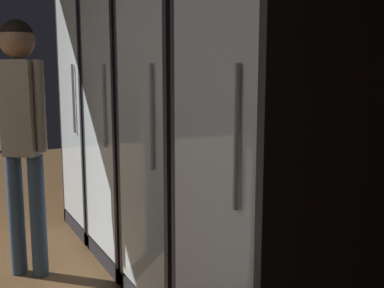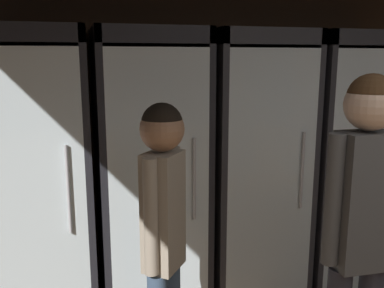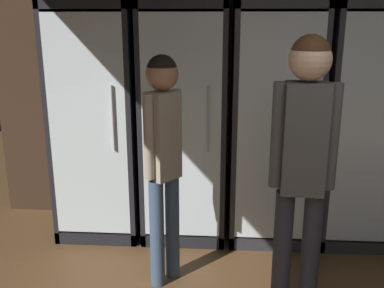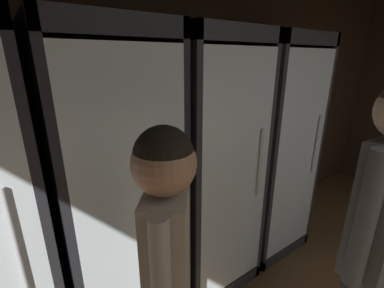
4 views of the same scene
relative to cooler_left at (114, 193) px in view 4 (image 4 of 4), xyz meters
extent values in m
cube|color=#382619|center=(1.24, 0.32, 0.42)|extent=(6.00, 0.06, 2.80)
cube|color=black|center=(-0.40, -0.04, 0.01)|extent=(0.04, 0.64, 1.98)
cylinder|color=#B2B2B7|center=(-0.52, -0.38, 0.11)|extent=(0.02, 0.02, 0.50)
cylinder|color=#336B38|center=(-0.53, -0.05, -0.32)|extent=(0.06, 0.06, 0.19)
cylinder|color=#336B38|center=(-0.53, -0.05, -0.18)|extent=(0.02, 0.02, 0.08)
cylinder|color=white|center=(-0.53, -0.05, -0.32)|extent=(0.06, 0.06, 0.07)
cube|color=black|center=(0.00, 0.25, 0.01)|extent=(0.68, 0.04, 1.98)
cube|color=black|center=(-0.32, -0.04, 0.01)|extent=(0.04, 0.64, 1.98)
cube|color=black|center=(0.32, -0.04, 0.01)|extent=(0.04, 0.64, 1.98)
cube|color=black|center=(0.00, -0.04, 0.95)|extent=(0.68, 0.64, 0.10)
cube|color=white|center=(0.00, 0.22, 0.01)|extent=(0.60, 0.02, 1.74)
cube|color=silver|center=(0.00, -0.35, 0.01)|extent=(0.60, 0.02, 1.74)
cylinder|color=#B2B2B7|center=(0.20, -0.38, 0.11)|extent=(0.02, 0.02, 0.50)
cylinder|color=#9EAD99|center=(-0.14, -0.06, -0.62)|extent=(0.03, 0.03, 0.09)
cylinder|color=#194723|center=(0.14, -0.04, -0.75)|extent=(0.08, 0.08, 0.19)
cylinder|color=#194723|center=(0.14, -0.04, -0.62)|extent=(0.02, 0.02, 0.06)
cylinder|color=white|center=(0.14, -0.04, -0.76)|extent=(0.08, 0.08, 0.07)
cube|color=silver|center=(0.00, -0.04, -0.42)|extent=(0.58, 0.56, 0.02)
cylinder|color=#336B38|center=(-0.14, -0.02, -0.30)|extent=(0.07, 0.07, 0.22)
cylinder|color=#336B38|center=(-0.14, -0.02, -0.15)|extent=(0.03, 0.03, 0.08)
cylinder|color=tan|center=(-0.14, -0.02, -0.29)|extent=(0.07, 0.07, 0.06)
cylinder|color=brown|center=(0.14, -0.09, -0.31)|extent=(0.08, 0.08, 0.20)
cylinder|color=brown|center=(0.14, -0.09, -0.17)|extent=(0.03, 0.03, 0.09)
cylinder|color=beige|center=(0.14, -0.09, -0.33)|extent=(0.08, 0.08, 0.05)
cube|color=silver|center=(0.00, -0.04, 0.01)|extent=(0.58, 0.56, 0.02)
cylinder|color=#9EAD99|center=(-0.19, 0.00, 0.12)|extent=(0.07, 0.07, 0.20)
cylinder|color=#9EAD99|center=(-0.19, 0.00, 0.26)|extent=(0.02, 0.02, 0.07)
cylinder|color=tan|center=(-0.19, 0.00, 0.12)|extent=(0.08, 0.08, 0.07)
cylinder|color=#194723|center=(0.01, -0.01, 0.12)|extent=(0.08, 0.08, 0.20)
cylinder|color=#194723|center=(0.01, -0.01, 0.25)|extent=(0.03, 0.03, 0.07)
cylinder|color=beige|center=(0.01, -0.01, 0.09)|extent=(0.08, 0.08, 0.06)
cylinder|color=black|center=(0.19, -0.05, 0.13)|extent=(0.07, 0.07, 0.24)
cylinder|color=black|center=(0.19, -0.05, 0.30)|extent=(0.02, 0.02, 0.10)
cylinder|color=tan|center=(0.19, -0.05, 0.12)|extent=(0.07, 0.07, 0.06)
cube|color=silver|center=(0.00, -0.04, 0.44)|extent=(0.58, 0.56, 0.02)
cylinder|color=#9EAD99|center=(-0.22, -0.05, 0.57)|extent=(0.07, 0.07, 0.24)
cylinder|color=#9EAD99|center=(-0.22, -0.05, 0.73)|extent=(0.03, 0.03, 0.08)
cylinder|color=#2D2D33|center=(-0.22, -0.05, 0.57)|extent=(0.07, 0.07, 0.09)
cylinder|color=#336B38|center=(-0.08, -0.09, 0.55)|extent=(0.08, 0.08, 0.21)
cylinder|color=#336B38|center=(-0.08, -0.09, 0.69)|extent=(0.03, 0.03, 0.06)
cylinder|color=#2D2D33|center=(-0.08, -0.09, 0.52)|extent=(0.08, 0.08, 0.06)
cylinder|color=black|center=(0.07, -0.01, 0.56)|extent=(0.06, 0.06, 0.23)
cylinder|color=black|center=(0.07, -0.01, 0.72)|extent=(0.03, 0.03, 0.09)
cylinder|color=beige|center=(0.07, -0.01, 0.55)|extent=(0.07, 0.07, 0.07)
cylinder|color=gray|center=(0.22, -0.06, 0.54)|extent=(0.07, 0.07, 0.19)
cylinder|color=gray|center=(0.22, -0.06, 0.67)|extent=(0.03, 0.03, 0.07)
cylinder|color=tan|center=(0.22, -0.06, 0.54)|extent=(0.07, 0.07, 0.05)
cube|color=#2B2B30|center=(0.72, 0.25, 0.01)|extent=(0.68, 0.04, 1.98)
cube|color=#2B2B30|center=(0.40, -0.04, 0.01)|extent=(0.04, 0.64, 1.98)
cube|color=#2B2B30|center=(1.04, -0.04, 0.01)|extent=(0.04, 0.64, 1.98)
cube|color=#2B2B30|center=(0.72, -0.04, 0.95)|extent=(0.68, 0.64, 0.10)
cube|color=#2B2B30|center=(0.72, -0.04, -0.93)|extent=(0.68, 0.64, 0.10)
cube|color=white|center=(0.72, 0.22, 0.01)|extent=(0.60, 0.02, 1.74)
cube|color=silver|center=(0.72, -0.35, 0.01)|extent=(0.60, 0.02, 1.74)
cylinder|color=#B2B2B7|center=(0.93, -0.38, 0.11)|extent=(0.02, 0.02, 0.50)
cube|color=silver|center=(0.72, -0.04, -0.86)|extent=(0.58, 0.56, 0.02)
cylinder|color=black|center=(0.53, -0.05, -0.74)|extent=(0.07, 0.07, 0.21)
cylinder|color=black|center=(0.53, -0.05, -0.60)|extent=(0.03, 0.03, 0.08)
cylinder|color=beige|center=(0.53, -0.05, -0.75)|extent=(0.07, 0.07, 0.08)
cylinder|color=black|center=(0.72, -0.03, -0.73)|extent=(0.08, 0.08, 0.24)
cylinder|color=black|center=(0.72, -0.03, -0.58)|extent=(0.03, 0.03, 0.07)
cylinder|color=#B2332D|center=(0.72, -0.03, -0.75)|extent=(0.08, 0.08, 0.06)
cylinder|color=#336B38|center=(0.91, -0.07, -0.75)|extent=(0.07, 0.07, 0.19)
cylinder|color=#336B38|center=(0.91, -0.07, -0.62)|extent=(0.03, 0.03, 0.08)
cylinder|color=tan|center=(0.91, -0.07, -0.76)|extent=(0.07, 0.07, 0.07)
cube|color=silver|center=(0.72, -0.04, -0.28)|extent=(0.58, 0.56, 0.02)
cylinder|color=gray|center=(0.51, -0.09, -0.15)|extent=(0.08, 0.08, 0.24)
cylinder|color=gray|center=(0.51, -0.09, 0.01)|extent=(0.03, 0.03, 0.09)
cylinder|color=tan|center=(0.51, -0.09, -0.17)|extent=(0.08, 0.08, 0.07)
cylinder|color=#194723|center=(0.66, 0.00, -0.15)|extent=(0.07, 0.07, 0.24)
cylinder|color=#194723|center=(0.66, 0.00, 0.01)|extent=(0.02, 0.02, 0.08)
cylinder|color=#2D2D33|center=(0.66, 0.00, -0.17)|extent=(0.07, 0.07, 0.07)
cylinder|color=black|center=(0.79, -0.03, -0.15)|extent=(0.08, 0.08, 0.24)
cylinder|color=black|center=(0.79, -0.03, 0.01)|extent=(0.02, 0.02, 0.09)
cylinder|color=beige|center=(0.79, -0.03, -0.16)|extent=(0.08, 0.08, 0.09)
cylinder|color=brown|center=(0.94, -0.02, -0.18)|extent=(0.07, 0.07, 0.18)
cylinder|color=brown|center=(0.94, -0.02, -0.04)|extent=(0.02, 0.02, 0.10)
cylinder|color=#2D2D33|center=(0.94, -0.02, -0.19)|extent=(0.07, 0.07, 0.05)
cube|color=silver|center=(0.72, -0.04, 0.30)|extent=(0.58, 0.56, 0.02)
cylinder|color=#9EAD99|center=(0.57, -0.05, 0.40)|extent=(0.08, 0.08, 0.20)
cylinder|color=#9EAD99|center=(0.57, -0.05, 0.54)|extent=(0.03, 0.03, 0.07)
cylinder|color=#2D2D33|center=(0.57, -0.05, 0.40)|extent=(0.08, 0.08, 0.08)
cylinder|color=gray|center=(0.88, -0.08, 0.40)|extent=(0.08, 0.08, 0.18)
cylinder|color=gray|center=(0.88, -0.08, 0.54)|extent=(0.03, 0.03, 0.10)
cylinder|color=#2D2D33|center=(0.88, -0.08, 0.38)|extent=(0.08, 0.08, 0.07)
cube|color=#2B2B30|center=(1.45, 0.25, 0.01)|extent=(0.68, 0.04, 1.98)
cube|color=#2B2B30|center=(1.13, -0.04, 0.01)|extent=(0.04, 0.64, 1.98)
cube|color=#2B2B30|center=(1.77, -0.04, 0.01)|extent=(0.04, 0.64, 1.98)
cube|color=#2B2B30|center=(1.45, -0.04, 0.95)|extent=(0.68, 0.64, 0.10)
cube|color=#2B2B30|center=(1.45, -0.04, -0.93)|extent=(0.68, 0.64, 0.10)
cube|color=white|center=(1.45, 0.22, 0.01)|extent=(0.60, 0.02, 1.74)
cube|color=silver|center=(1.45, -0.35, 0.01)|extent=(0.60, 0.02, 1.74)
cylinder|color=#B2B2B7|center=(1.65, -0.38, 0.11)|extent=(0.02, 0.02, 0.50)
cube|color=silver|center=(1.45, -0.04, -0.86)|extent=(0.58, 0.56, 0.02)
cylinder|color=gray|center=(1.23, -0.05, -0.74)|extent=(0.08, 0.08, 0.22)
cylinder|color=gray|center=(1.23, -0.05, -0.59)|extent=(0.03, 0.03, 0.08)
cylinder|color=#B2332D|center=(1.23, -0.05, -0.75)|extent=(0.08, 0.08, 0.08)
cylinder|color=black|center=(1.38, -0.06, -0.75)|extent=(0.07, 0.07, 0.20)
cylinder|color=black|center=(1.38, -0.06, -0.61)|extent=(0.02, 0.02, 0.09)
cylinder|color=#B2332D|center=(1.38, -0.06, -0.77)|extent=(0.07, 0.07, 0.07)
cylinder|color=black|center=(1.52, -0.04, -0.73)|extent=(0.07, 0.07, 0.24)
cylinder|color=black|center=(1.52, -0.04, -0.57)|extent=(0.02, 0.02, 0.08)
cylinder|color=#B2332D|center=(1.52, -0.04, -0.76)|extent=(0.07, 0.07, 0.07)
cylinder|color=brown|center=(1.66, -0.07, -0.75)|extent=(0.07, 0.07, 0.19)
cylinder|color=brown|center=(1.66, -0.07, -0.63)|extent=(0.03, 0.03, 0.07)
cylinder|color=#2D2D33|center=(1.66, -0.07, -0.78)|extent=(0.08, 0.08, 0.06)
cube|color=silver|center=(1.45, -0.04, -0.28)|extent=(0.58, 0.56, 0.02)
cylinder|color=gray|center=(1.30, -0.03, -0.16)|extent=(0.07, 0.07, 0.22)
cylinder|color=gray|center=(1.30, -0.03, -0.02)|extent=(0.02, 0.02, 0.07)
cylinder|color=#2D2D33|center=(1.30, -0.03, -0.16)|extent=(0.07, 0.07, 0.08)
cylinder|color=#9EAD99|center=(1.59, -0.04, -0.17)|extent=(0.06, 0.06, 0.20)
cylinder|color=#9EAD99|center=(1.59, -0.04, -0.04)|extent=(0.02, 0.02, 0.07)
cylinder|color=beige|center=(1.59, -0.04, -0.19)|extent=(0.07, 0.07, 0.06)
cube|color=silver|center=(1.45, -0.04, 0.30)|extent=(0.58, 0.56, 0.02)
cylinder|color=black|center=(1.26, -0.01, 0.41)|extent=(0.06, 0.06, 0.21)
cylinder|color=black|center=(1.26, -0.01, 0.55)|extent=(0.02, 0.02, 0.08)
cylinder|color=tan|center=(1.26, -0.01, 0.38)|extent=(0.07, 0.07, 0.08)
cylinder|color=black|center=(1.45, -0.01, 0.41)|extent=(0.07, 0.07, 0.21)
cylinder|color=black|center=(1.45, -0.01, 0.56)|extent=(0.03, 0.03, 0.09)
cylinder|color=tan|center=(1.45, -0.01, 0.39)|extent=(0.07, 0.07, 0.08)
cylinder|color=#9EAD99|center=(1.65, -0.03, 0.41)|extent=(0.06, 0.06, 0.21)
cylinder|color=#9EAD99|center=(1.65, -0.03, 0.56)|extent=(0.02, 0.02, 0.09)
cylinder|color=tan|center=(1.65, -0.03, 0.39)|extent=(0.07, 0.07, 0.07)
cube|color=#4C4C4C|center=(0.77, -1.17, 0.19)|extent=(0.25, 0.18, 0.63)
cylinder|color=#4C4C4C|center=(0.62, -1.16, 0.20)|extent=(0.08, 0.08, 0.60)
cube|color=gray|center=(-0.08, -0.81, 0.10)|extent=(0.24, 0.25, 0.58)
cylinder|color=gray|center=(0.00, -0.71, 0.11)|extent=(0.07, 0.07, 0.55)
sphere|color=#9E7051|center=(-0.08, -0.81, 0.50)|extent=(0.21, 0.21, 0.21)
sphere|color=black|center=(-0.08, -0.81, 0.52)|extent=(0.19, 0.19, 0.19)
camera|label=1|loc=(2.99, -1.26, 0.35)|focal=44.97mm
camera|label=2|loc=(-0.47, -2.70, 0.82)|focal=39.43mm
camera|label=3|loc=(0.30, -3.56, 0.83)|focal=40.92mm
camera|label=4|loc=(-0.45, -1.48, 0.81)|focal=24.38mm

